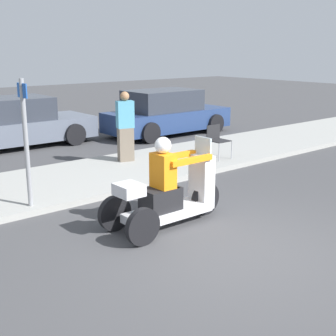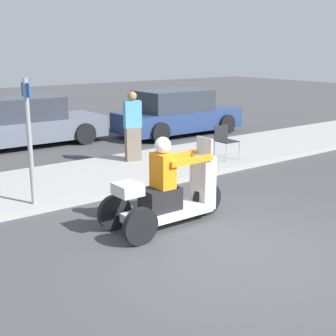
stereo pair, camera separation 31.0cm
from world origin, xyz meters
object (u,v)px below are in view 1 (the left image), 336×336
street_sign (26,138)px  spectator_near_curb (125,128)px  parked_car_lot_right (166,114)px  parked_car_lot_left (11,124)px  folding_chair_set_back (217,138)px  motorcycle_trike (169,194)px

street_sign → spectator_near_curb: bearing=28.2°
spectator_near_curb → parked_car_lot_right: bearing=37.7°
spectator_near_curb → parked_car_lot_left: (-1.32, 3.89, -0.25)m
spectator_near_curb → parked_car_lot_right: (3.44, 2.66, -0.24)m
folding_chair_set_back → spectator_near_curb: bearing=148.6°
spectator_near_curb → folding_chair_set_back: 2.28m
folding_chair_set_back → street_sign: 5.20m
motorcycle_trike → parked_car_lot_left: size_ratio=0.48×
parked_car_lot_left → street_sign: bearing=-108.6°
parked_car_lot_left → motorcycle_trike: bearing=-93.1°
spectator_near_curb → folding_chair_set_back: (1.93, -1.18, -0.31)m
motorcycle_trike → street_sign: size_ratio=0.99×
folding_chair_set_back → parked_car_lot_left: parked_car_lot_left is taller
parked_car_lot_right → spectator_near_curb: bearing=-142.3°
spectator_near_curb → street_sign: 3.65m
folding_chair_set_back → parked_car_lot_left: (-3.25, 5.07, 0.06)m
parked_car_lot_left → parked_car_lot_right: parked_car_lot_right is taller
parked_car_lot_right → street_sign: 7.97m
parked_car_lot_left → parked_car_lot_right: bearing=-14.5°
motorcycle_trike → parked_car_lot_right: (5.17, 6.40, 0.17)m
motorcycle_trike → parked_car_lot_right: bearing=51.0°
spectator_near_curb → street_sign: street_sign is taller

